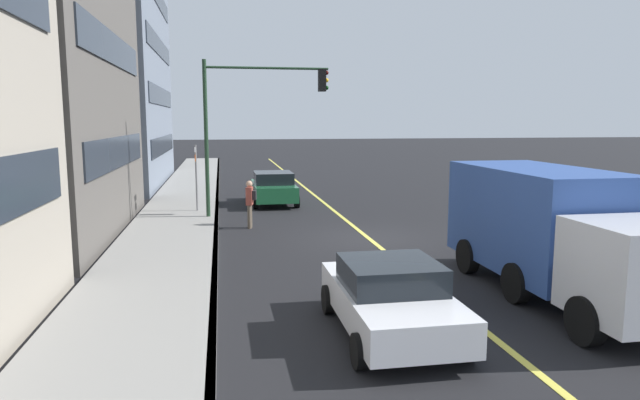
{
  "coord_description": "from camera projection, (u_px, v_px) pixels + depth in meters",
  "views": [
    {
      "loc": [
        -18.24,
        4.92,
        4.02
      ],
      "look_at": [
        0.36,
        1.62,
        1.31
      ],
      "focal_mm": 31.33,
      "sensor_mm": 36.0,
      "label": 1
    }
  ],
  "objects": [
    {
      "name": "ground",
      "position": [
        368.0,
        238.0,
        19.2
      ],
      "size": [
        200.0,
        200.0,
        0.0
      ],
      "primitive_type": "plane",
      "color": "black"
    },
    {
      "name": "sidewalk_slab",
      "position": [
        167.0,
        243.0,
        18.02
      ],
      "size": [
        80.0,
        3.29,
        0.15
      ],
      "primitive_type": "cube",
      "color": "gray",
      "rests_on": "ground"
    },
    {
      "name": "curb_edge",
      "position": [
        216.0,
        241.0,
        18.3
      ],
      "size": [
        80.0,
        0.16,
        0.15
      ],
      "primitive_type": "cube",
      "color": "slate",
      "rests_on": "ground"
    },
    {
      "name": "lane_stripe_center",
      "position": [
        368.0,
        238.0,
        19.2
      ],
      "size": [
        80.0,
        0.16,
        0.01
      ],
      "primitive_type": "cube",
      "color": "#D8CC4C",
      "rests_on": "ground"
    },
    {
      "name": "building_glass_right",
      "position": [
        45.0,
        70.0,
        33.99
      ],
      "size": [
        15.61,
        13.71,
        14.05
      ],
      "color": "slate",
      "rests_on": "ground"
    },
    {
      "name": "car_green",
      "position": [
        273.0,
        188.0,
        26.86
      ],
      "size": [
        4.27,
        2.11,
        1.55
      ],
      "color": "#1E6038",
      "rests_on": "ground"
    },
    {
      "name": "car_white",
      "position": [
        390.0,
        297.0,
        10.47
      ],
      "size": [
        4.09,
        2.05,
        1.42
      ],
      "color": "silver",
      "rests_on": "ground"
    },
    {
      "name": "truck_blue",
      "position": [
        555.0,
        229.0,
        12.78
      ],
      "size": [
        7.13,
        2.54,
        2.88
      ],
      "color": "silver",
      "rests_on": "ground"
    },
    {
      "name": "pedestrian_with_backpack",
      "position": [
        250.0,
        200.0,
        20.79
      ],
      "size": [
        0.46,
        0.42,
        1.79
      ],
      "color": "brown",
      "rests_on": "ground"
    },
    {
      "name": "traffic_light_mast",
      "position": [
        252.0,
        111.0,
        22.36
      ],
      "size": [
        0.28,
        5.04,
        6.38
      ],
      "color": "#1E3823",
      "rests_on": "ground"
    },
    {
      "name": "street_sign_post",
      "position": [
        196.0,
        174.0,
        23.86
      ],
      "size": [
        0.6,
        0.08,
        2.97
      ],
      "color": "slate",
      "rests_on": "ground"
    }
  ]
}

